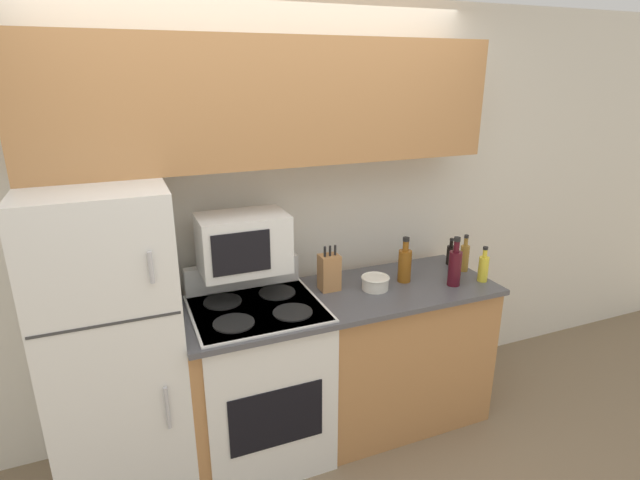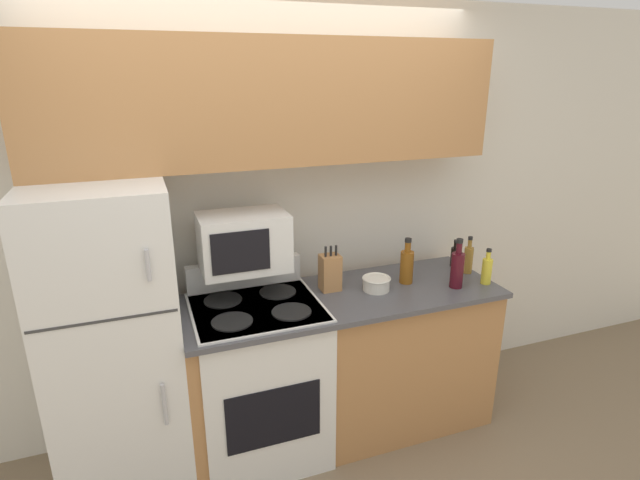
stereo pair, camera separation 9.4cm
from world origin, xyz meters
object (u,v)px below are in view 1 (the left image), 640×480
at_px(refrigerator, 115,347).
at_px(microwave, 243,243).
at_px(bottle_whiskey, 405,264).
at_px(stove, 260,380).
at_px(bottle_vinegar, 464,257).
at_px(knife_block, 329,272).
at_px(bottle_soy_sauce, 450,254).
at_px(bottle_cooking_spray, 483,268).
at_px(bowl, 375,282).
at_px(bottle_wine_red, 455,267).

distance_m(refrigerator, microwave, 0.83).
distance_m(refrigerator, bottle_whiskey, 1.66).
height_order(stove, microwave, microwave).
relative_size(bottle_vinegar, bottle_whiskey, 0.86).
relative_size(stove, bottle_vinegar, 4.60).
relative_size(stove, microwave, 2.33).
xyz_separation_m(knife_block, bottle_soy_sauce, (0.90, 0.06, -0.04)).
relative_size(knife_block, bottle_cooking_spray, 1.24).
distance_m(stove, bottle_vinegar, 1.47).
relative_size(refrigerator, bowl, 9.97).
bearing_deg(bottle_vinegar, knife_block, 176.05).
distance_m(bowl, bottle_soy_sauce, 0.67).
bearing_deg(bottle_vinegar, bottle_soy_sauce, 95.80).
distance_m(bowl, bottle_wine_red, 0.48).
xyz_separation_m(bowl, bottle_cooking_spray, (0.66, -0.14, 0.04)).
bearing_deg(bottle_wine_red, bottle_cooking_spray, -4.79).
height_order(bottle_wine_red, bottle_vinegar, bottle_wine_red).
relative_size(microwave, bottle_cooking_spray, 2.15).
bearing_deg(bottle_wine_red, knife_block, 162.41).
bearing_deg(bottle_wine_red, bottle_whiskey, 146.32).
bearing_deg(bottle_whiskey, bottle_wine_red, -33.68).
bearing_deg(bottle_soy_sauce, microwave, -179.77).
bearing_deg(bottle_wine_red, bowl, 164.83).
distance_m(bottle_soy_sauce, bottle_vinegar, 0.13).
bearing_deg(bottle_wine_red, microwave, 166.70).
distance_m(bottle_wine_red, bottle_whiskey, 0.29).
height_order(bowl, bottle_cooking_spray, bottle_cooking_spray).
bearing_deg(bottle_cooking_spray, bottle_soy_sauce, 92.65).
bearing_deg(bottle_whiskey, stove, -178.65).
distance_m(microwave, bottle_cooking_spray, 1.45).
bearing_deg(stove, bottle_soy_sauce, 6.21).
height_order(stove, bottle_whiskey, bottle_whiskey).
bearing_deg(bottle_whiskey, knife_block, 172.27).
bearing_deg(knife_block, bottle_vinegar, -3.95).
xyz_separation_m(stove, bowl, (0.71, -0.01, 0.49)).
relative_size(stove, bottle_cooking_spray, 5.02).
relative_size(microwave, bottle_vinegar, 1.97).
height_order(bottle_soy_sauce, bottle_whiskey, bottle_whiskey).
distance_m(bottle_soy_sauce, bottle_wine_red, 0.35).
bearing_deg(knife_block, microwave, 173.28).
xyz_separation_m(bowl, bottle_whiskey, (0.22, 0.04, 0.07)).
distance_m(refrigerator, bowl, 1.44).
xyz_separation_m(refrigerator, knife_block, (1.18, 0.03, 0.21)).
xyz_separation_m(knife_block, bottle_wine_red, (0.71, -0.23, 0.01)).
relative_size(refrigerator, bottle_soy_sauce, 9.26).
xyz_separation_m(refrigerator, bowl, (1.43, -0.07, 0.14)).
bearing_deg(microwave, knife_block, -6.72).
height_order(microwave, bowl, microwave).
height_order(bottle_soy_sauce, bottle_cooking_spray, bottle_cooking_spray).
height_order(bottle_vinegar, bottle_whiskey, bottle_whiskey).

